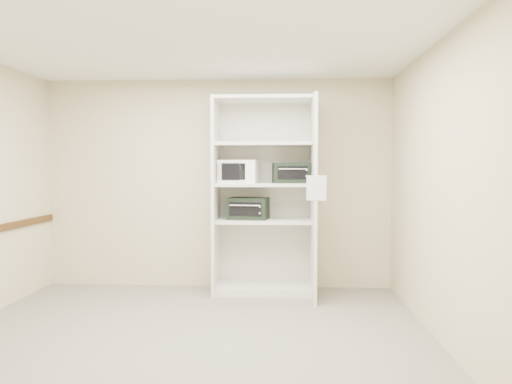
{
  "coord_description": "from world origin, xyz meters",
  "views": [
    {
      "loc": [
        0.85,
        -4.47,
        1.55
      ],
      "look_at": [
        0.54,
        1.32,
        1.28
      ],
      "focal_mm": 35.0,
      "sensor_mm": 36.0,
      "label": 1
    }
  ],
  "objects_px": {
    "microwave": "(239,171)",
    "shelving_unit": "(268,202)",
    "toaster_oven_lower": "(248,208)",
    "toaster_oven_upper": "(291,173)"
  },
  "relations": [
    {
      "from": "microwave",
      "to": "toaster_oven_lower",
      "type": "distance_m",
      "value": 0.47
    },
    {
      "from": "microwave",
      "to": "toaster_oven_lower",
      "type": "relative_size",
      "value": 0.98
    },
    {
      "from": "shelving_unit",
      "to": "microwave",
      "type": "relative_size",
      "value": 5.11
    },
    {
      "from": "shelving_unit",
      "to": "toaster_oven_upper",
      "type": "relative_size",
      "value": 5.51
    },
    {
      "from": "microwave",
      "to": "shelving_unit",
      "type": "bearing_deg",
      "value": 4.34
    },
    {
      "from": "toaster_oven_upper",
      "to": "toaster_oven_lower",
      "type": "distance_m",
      "value": 0.69
    },
    {
      "from": "microwave",
      "to": "toaster_oven_lower",
      "type": "height_order",
      "value": "microwave"
    },
    {
      "from": "toaster_oven_upper",
      "to": "shelving_unit",
      "type": "bearing_deg",
      "value": 171.26
    },
    {
      "from": "toaster_oven_upper",
      "to": "toaster_oven_lower",
      "type": "xyz_separation_m",
      "value": [
        -0.53,
        0.02,
        -0.44
      ]
    },
    {
      "from": "microwave",
      "to": "toaster_oven_upper",
      "type": "xyz_separation_m",
      "value": [
        0.65,
        -0.03,
        -0.02
      ]
    }
  ]
}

